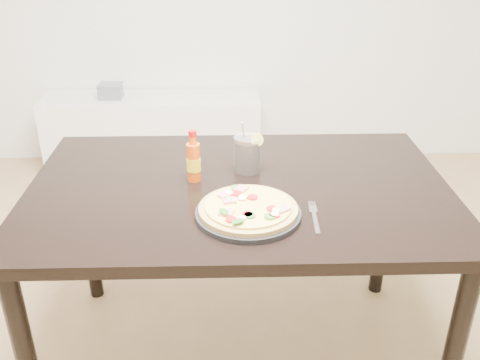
{
  "coord_description": "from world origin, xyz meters",
  "views": [
    {
      "loc": [
        -0.32,
        -1.26,
        1.56
      ],
      "look_at": [
        -0.28,
        0.2,
        0.83
      ],
      "focal_mm": 40.0,
      "sensor_mm": 36.0,
      "label": 1
    }
  ],
  "objects_px": {
    "hot_sauce_bottle": "(194,161)",
    "media_console": "(154,133)",
    "pizza": "(248,208)",
    "cola_cup": "(248,155)",
    "fork": "(314,216)",
    "dining_table": "(239,207)",
    "plate": "(248,214)"
  },
  "relations": [
    {
      "from": "plate",
      "to": "pizza",
      "type": "xyz_separation_m",
      "value": [
        -0.0,
        -0.0,
        0.02
      ]
    },
    {
      "from": "hot_sauce_bottle",
      "to": "media_console",
      "type": "relative_size",
      "value": 0.13
    },
    {
      "from": "dining_table",
      "to": "media_console",
      "type": "distance_m",
      "value": 1.87
    },
    {
      "from": "dining_table",
      "to": "cola_cup",
      "type": "height_order",
      "value": "cola_cup"
    },
    {
      "from": "cola_cup",
      "to": "hot_sauce_bottle",
      "type": "bearing_deg",
      "value": -158.31
    },
    {
      "from": "media_console",
      "to": "pizza",
      "type": "bearing_deg",
      "value": -74.38
    },
    {
      "from": "cola_cup",
      "to": "fork",
      "type": "xyz_separation_m",
      "value": [
        0.19,
        -0.33,
        -0.06
      ]
    },
    {
      "from": "hot_sauce_bottle",
      "to": "media_console",
      "type": "bearing_deg",
      "value": 102.33
    },
    {
      "from": "pizza",
      "to": "cola_cup",
      "type": "relative_size",
      "value": 1.6
    },
    {
      "from": "plate",
      "to": "pizza",
      "type": "relative_size",
      "value": 1.07
    },
    {
      "from": "pizza",
      "to": "cola_cup",
      "type": "bearing_deg",
      "value": 88.02
    },
    {
      "from": "dining_table",
      "to": "cola_cup",
      "type": "relative_size",
      "value": 7.55
    },
    {
      "from": "plate",
      "to": "cola_cup",
      "type": "xyz_separation_m",
      "value": [
        0.01,
        0.32,
        0.05
      ]
    },
    {
      "from": "pizza",
      "to": "media_console",
      "type": "xyz_separation_m",
      "value": [
        -0.55,
        1.95,
        -0.53
      ]
    },
    {
      "from": "pizza",
      "to": "media_console",
      "type": "distance_m",
      "value": 2.09
    },
    {
      "from": "plate",
      "to": "media_console",
      "type": "xyz_separation_m",
      "value": [
        -0.55,
        1.95,
        -0.51
      ]
    },
    {
      "from": "plate",
      "to": "media_console",
      "type": "relative_size",
      "value": 0.23
    },
    {
      "from": "hot_sauce_bottle",
      "to": "fork",
      "type": "bearing_deg",
      "value": -34.63
    },
    {
      "from": "pizza",
      "to": "hot_sauce_bottle",
      "type": "distance_m",
      "value": 0.3
    },
    {
      "from": "dining_table",
      "to": "plate",
      "type": "height_order",
      "value": "plate"
    },
    {
      "from": "dining_table",
      "to": "media_console",
      "type": "height_order",
      "value": "dining_table"
    },
    {
      "from": "pizza",
      "to": "hot_sauce_bottle",
      "type": "bearing_deg",
      "value": 125.11
    },
    {
      "from": "pizza",
      "to": "fork",
      "type": "distance_m",
      "value": 0.2
    },
    {
      "from": "plate",
      "to": "fork",
      "type": "height_order",
      "value": "plate"
    },
    {
      "from": "cola_cup",
      "to": "media_console",
      "type": "bearing_deg",
      "value": 108.82
    },
    {
      "from": "plate",
      "to": "fork",
      "type": "relative_size",
      "value": 1.68
    },
    {
      "from": "pizza",
      "to": "fork",
      "type": "height_order",
      "value": "pizza"
    },
    {
      "from": "plate",
      "to": "hot_sauce_bottle",
      "type": "xyz_separation_m",
      "value": [
        -0.17,
        0.24,
        0.06
      ]
    },
    {
      "from": "dining_table",
      "to": "media_console",
      "type": "bearing_deg",
      "value": 106.66
    },
    {
      "from": "cola_cup",
      "to": "fork",
      "type": "relative_size",
      "value": 0.98
    },
    {
      "from": "plate",
      "to": "hot_sauce_bottle",
      "type": "distance_m",
      "value": 0.31
    },
    {
      "from": "media_console",
      "to": "fork",
      "type": "bearing_deg",
      "value": -69.25
    }
  ]
}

